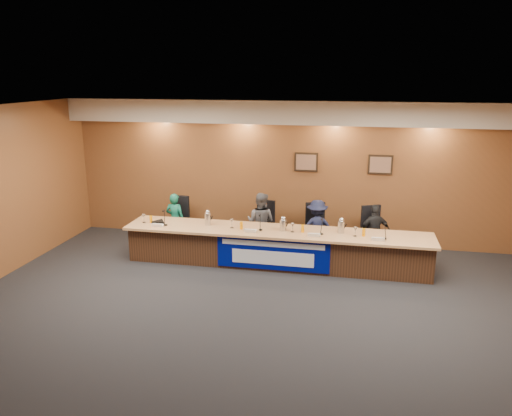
# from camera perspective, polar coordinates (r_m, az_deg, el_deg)

# --- Properties ---
(floor) EXTENTS (10.00, 10.00, 0.00)m
(floor) POSITION_cam_1_polar(r_m,az_deg,el_deg) (8.04, -0.55, -12.69)
(floor) COLOR black
(floor) RESTS_ON ground
(ceiling) EXTENTS (10.00, 8.00, 0.04)m
(ceiling) POSITION_cam_1_polar(r_m,az_deg,el_deg) (7.13, -0.62, 10.68)
(ceiling) COLOR silver
(ceiling) RESTS_ON wall_back
(wall_back) EXTENTS (10.00, 0.04, 3.20)m
(wall_back) POSITION_cam_1_polar(r_m,az_deg,el_deg) (11.26, 3.71, 4.11)
(wall_back) COLOR brown
(wall_back) RESTS_ON floor
(soffit) EXTENTS (10.00, 0.50, 0.50)m
(soffit) POSITION_cam_1_polar(r_m,az_deg,el_deg) (10.83, 3.64, 10.88)
(soffit) COLOR beige
(soffit) RESTS_ON wall_back
(dais_body) EXTENTS (6.00, 0.80, 0.70)m
(dais_body) POSITION_cam_1_polar(r_m,az_deg,el_deg) (10.06, 2.32, -4.63)
(dais_body) COLOR #3C2214
(dais_body) RESTS_ON floor
(dais_top) EXTENTS (6.10, 0.95, 0.05)m
(dais_top) POSITION_cam_1_polar(r_m,az_deg,el_deg) (9.90, 2.29, -2.68)
(dais_top) COLOR tan
(dais_top) RESTS_ON dais_body
(banner) EXTENTS (2.20, 0.02, 0.65)m
(banner) POSITION_cam_1_polar(r_m,az_deg,el_deg) (9.67, 1.92, -5.28)
(banner) COLOR #000970
(banner) RESTS_ON dais_body
(banner_text_upper) EXTENTS (2.00, 0.01, 0.10)m
(banner_text_upper) POSITION_cam_1_polar(r_m,az_deg,el_deg) (9.59, 1.92, -4.19)
(banner_text_upper) COLOR silver
(banner_text_upper) RESTS_ON banner
(banner_text_lower) EXTENTS (1.60, 0.01, 0.28)m
(banner_text_lower) POSITION_cam_1_polar(r_m,az_deg,el_deg) (9.69, 1.90, -5.75)
(banner_text_lower) COLOR silver
(banner_text_lower) RESTS_ON banner
(wall_photo_left) EXTENTS (0.52, 0.04, 0.42)m
(wall_photo_left) POSITION_cam_1_polar(r_m,az_deg,el_deg) (11.14, 5.75, 5.25)
(wall_photo_left) COLOR black
(wall_photo_left) RESTS_ON wall_back
(wall_photo_right) EXTENTS (0.52, 0.04, 0.42)m
(wall_photo_right) POSITION_cam_1_polar(r_m,az_deg,el_deg) (11.10, 14.02, 4.83)
(wall_photo_right) COLOR black
(wall_photo_right) RESTS_ON wall_back
(panelist_a) EXTENTS (0.46, 0.33, 1.20)m
(panelist_a) POSITION_cam_1_polar(r_m,az_deg,el_deg) (11.27, -9.22, -1.30)
(panelist_a) COLOR #136049
(panelist_a) RESTS_ON floor
(panelist_b) EXTENTS (0.72, 0.61, 1.30)m
(panelist_b) POSITION_cam_1_polar(r_m,az_deg,el_deg) (10.73, 0.54, -1.63)
(panelist_b) COLOR #55555A
(panelist_b) RESTS_ON floor
(panelist_c) EXTENTS (0.87, 0.64, 1.20)m
(panelist_c) POSITION_cam_1_polar(r_m,az_deg,el_deg) (10.60, 6.96, -2.26)
(panelist_c) COLOR #151933
(panelist_c) RESTS_ON floor
(panelist_d) EXTENTS (0.74, 0.50, 1.17)m
(panelist_d) POSITION_cam_1_polar(r_m,az_deg,el_deg) (10.58, 13.39, -2.69)
(panelist_d) COLOR black
(panelist_d) RESTS_ON floor
(office_chair_a) EXTENTS (0.52, 0.52, 0.08)m
(office_chair_a) POSITION_cam_1_polar(r_m,az_deg,el_deg) (11.39, -9.02, -1.73)
(office_chair_a) COLOR black
(office_chair_a) RESTS_ON floor
(office_chair_b) EXTENTS (0.59, 0.59, 0.08)m
(office_chair_b) POSITION_cam_1_polar(r_m,az_deg,el_deg) (10.88, 0.64, -2.35)
(office_chair_b) COLOR black
(office_chair_b) RESTS_ON floor
(office_chair_c) EXTENTS (0.61, 0.61, 0.08)m
(office_chair_c) POSITION_cam_1_polar(r_m,az_deg,el_deg) (10.73, 6.98, -2.72)
(office_chair_c) COLOR black
(office_chair_c) RESTS_ON floor
(office_chair_d) EXTENTS (0.63, 0.63, 0.08)m
(office_chair_d) POSITION_cam_1_polar(r_m,az_deg,el_deg) (10.71, 13.35, -3.06)
(office_chair_d) COLOR black
(office_chair_d) RESTS_ON floor
(nameplate_a) EXTENTS (0.24, 0.08, 0.10)m
(nameplate_a) POSITION_cam_1_polar(r_m,az_deg,el_deg) (10.26, -11.31, -1.91)
(nameplate_a) COLOR white
(nameplate_a) RESTS_ON dais_top
(microphone_a) EXTENTS (0.07, 0.07, 0.02)m
(microphone_a) POSITION_cam_1_polar(r_m,az_deg,el_deg) (10.35, -10.28, -1.91)
(microphone_a) COLOR black
(microphone_a) RESTS_ON dais_top
(juice_glass_a) EXTENTS (0.06, 0.06, 0.15)m
(juice_glass_a) POSITION_cam_1_polar(r_m,az_deg,el_deg) (10.56, -11.91, -1.28)
(juice_glass_a) COLOR #FA9300
(juice_glass_a) RESTS_ON dais_top
(water_glass_a) EXTENTS (0.08, 0.08, 0.18)m
(water_glass_a) POSITION_cam_1_polar(r_m,az_deg,el_deg) (10.60, -12.70, -1.18)
(water_glass_a) COLOR silver
(water_glass_a) RESTS_ON dais_top
(nameplate_b) EXTENTS (0.24, 0.08, 0.10)m
(nameplate_b) POSITION_cam_1_polar(r_m,az_deg,el_deg) (9.71, -0.72, -2.58)
(nameplate_b) COLOR white
(nameplate_b) RESTS_ON dais_top
(microphone_b) EXTENTS (0.07, 0.07, 0.02)m
(microphone_b) POSITION_cam_1_polar(r_m,az_deg,el_deg) (9.87, 0.52, -2.50)
(microphone_b) COLOR black
(microphone_b) RESTS_ON dais_top
(juice_glass_b) EXTENTS (0.06, 0.06, 0.15)m
(juice_glass_b) POSITION_cam_1_polar(r_m,az_deg,el_deg) (9.92, -1.69, -2.02)
(juice_glass_b) COLOR #FA9300
(juice_glass_b) RESTS_ON dais_top
(water_glass_b) EXTENTS (0.08, 0.08, 0.18)m
(water_glass_b) POSITION_cam_1_polar(r_m,az_deg,el_deg) (10.01, -2.78, -1.79)
(water_glass_b) COLOR silver
(water_glass_b) RESTS_ON dais_top
(nameplate_c) EXTENTS (0.24, 0.08, 0.10)m
(nameplate_c) POSITION_cam_1_polar(r_m,az_deg,el_deg) (9.52, 6.61, -3.06)
(nameplate_c) COLOR white
(nameplate_c) RESTS_ON dais_top
(microphone_c) EXTENTS (0.07, 0.07, 0.02)m
(microphone_c) POSITION_cam_1_polar(r_m,az_deg,el_deg) (9.71, 7.48, -2.95)
(microphone_c) COLOR black
(microphone_c) RESTS_ON dais_top
(juice_glass_c) EXTENTS (0.06, 0.06, 0.15)m
(juice_glass_c) POSITION_cam_1_polar(r_m,az_deg,el_deg) (9.77, 5.36, -2.35)
(juice_glass_c) COLOR #FA9300
(juice_glass_c) RESTS_ON dais_top
(water_glass_c) EXTENTS (0.08, 0.08, 0.18)m
(water_glass_c) POSITION_cam_1_polar(r_m,az_deg,el_deg) (9.76, 4.21, -2.25)
(water_glass_c) COLOR silver
(water_glass_c) RESTS_ON dais_top
(nameplate_d) EXTENTS (0.24, 0.08, 0.10)m
(nameplate_d) POSITION_cam_1_polar(r_m,az_deg,el_deg) (9.50, 13.79, -3.45)
(nameplate_d) COLOR white
(nameplate_d) RESTS_ON dais_top
(microphone_d) EXTENTS (0.07, 0.07, 0.02)m
(microphone_d) POSITION_cam_1_polar(r_m,az_deg,el_deg) (9.67, 14.48, -3.39)
(microphone_d) COLOR black
(microphone_d) RESTS_ON dais_top
(juice_glass_d) EXTENTS (0.06, 0.06, 0.15)m
(juice_glass_d) POSITION_cam_1_polar(r_m,az_deg,el_deg) (9.72, 12.21, -2.74)
(juice_glass_d) COLOR #FA9300
(juice_glass_d) RESTS_ON dais_top
(water_glass_d) EXTENTS (0.08, 0.08, 0.18)m
(water_glass_d) POSITION_cam_1_polar(r_m,az_deg,el_deg) (9.67, 11.27, -2.68)
(water_glass_d) COLOR silver
(water_glass_d) RESTS_ON dais_top
(carafe_left) EXTENTS (0.13, 0.13, 0.26)m
(carafe_left) POSITION_cam_1_polar(r_m,az_deg,el_deg) (10.22, -5.53, -1.26)
(carafe_left) COLOR silver
(carafe_left) RESTS_ON dais_top
(carafe_mid) EXTENTS (0.13, 0.13, 0.23)m
(carafe_mid) POSITION_cam_1_polar(r_m,az_deg,el_deg) (9.83, 3.11, -1.98)
(carafe_mid) COLOR silver
(carafe_mid) RESTS_ON dais_top
(carafe_right) EXTENTS (0.13, 0.13, 0.24)m
(carafe_right) POSITION_cam_1_polar(r_m,az_deg,el_deg) (9.82, 9.70, -2.15)
(carafe_right) COLOR silver
(carafe_right) RESTS_ON dais_top
(speakerphone) EXTENTS (0.32, 0.32, 0.05)m
(speakerphone) POSITION_cam_1_polar(r_m,az_deg,el_deg) (10.53, -11.00, -1.56)
(speakerphone) COLOR black
(speakerphone) RESTS_ON dais_top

